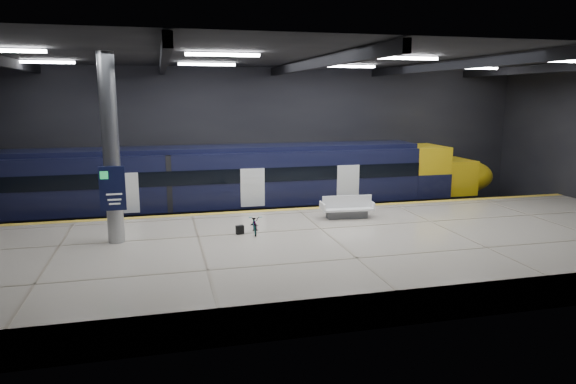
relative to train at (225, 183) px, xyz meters
name	(u,v)px	position (x,y,z in m)	size (l,w,h in m)	color
ground	(314,247)	(3.13, -5.50, -2.06)	(30.00, 30.00, 0.00)	black
room_shell	(315,114)	(3.13, -5.49, 3.66)	(30.10, 16.10, 8.05)	black
platform	(333,252)	(3.13, -8.00, -1.51)	(30.00, 11.00, 1.10)	beige
safety_strip	(297,209)	(3.13, -2.75, -0.95)	(30.00, 0.40, 0.01)	yellow
rails	(284,217)	(3.13, 0.00, -1.98)	(30.00, 1.52, 0.16)	gray
train	(225,183)	(0.00, 0.00, 0.00)	(29.40, 2.84, 3.79)	black
bench	(347,210)	(4.80, -5.02, -0.60)	(2.37, 1.12, 1.02)	#595B60
bicycle	(255,224)	(0.36, -6.55, -0.58)	(0.50, 1.44, 0.76)	#99999E
pannier_bag	(240,230)	(-0.24, -6.55, -0.78)	(0.30, 0.18, 0.35)	black
info_column	(111,152)	(-4.87, -6.52, 2.40)	(0.90, 0.78, 6.90)	#9EA0A5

